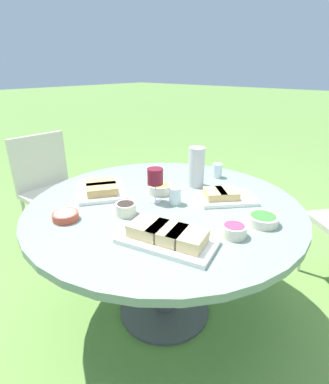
% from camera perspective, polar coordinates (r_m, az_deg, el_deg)
% --- Properties ---
extents(ground_plane, '(40.00, 40.00, 0.00)m').
position_cam_1_polar(ground_plane, '(1.96, -0.00, -21.37)').
color(ground_plane, '#668E42').
extents(dining_table, '(1.40, 1.40, 0.71)m').
position_cam_1_polar(dining_table, '(1.59, -0.00, -5.14)').
color(dining_table, '#4C4C51').
rests_on(dining_table, ground_plane).
extents(chair_near_right, '(0.42, 0.44, 0.89)m').
position_cam_1_polar(chair_near_right, '(2.50, -20.96, 1.58)').
color(chair_near_right, beige).
rests_on(chair_near_right, ground_plane).
extents(water_pitcher, '(0.10, 0.09, 0.23)m').
position_cam_1_polar(water_pitcher, '(1.74, 6.08, 4.79)').
color(water_pitcher, silver).
rests_on(water_pitcher, dining_table).
extents(wine_glass, '(0.08, 0.08, 0.18)m').
position_cam_1_polar(wine_glass, '(1.51, -1.78, 2.77)').
color(wine_glass, silver).
rests_on(wine_glass, dining_table).
extents(platter_bread_main, '(0.42, 0.28, 0.07)m').
position_cam_1_polar(platter_bread_main, '(1.19, 0.52, -8.40)').
color(platter_bread_main, white).
rests_on(platter_bread_main, dining_table).
extents(platter_charcuterie, '(0.43, 0.40, 0.06)m').
position_cam_1_polar(platter_charcuterie, '(1.70, -11.93, 0.68)').
color(platter_charcuterie, white).
rests_on(platter_charcuterie, dining_table).
extents(platter_sandwich_side, '(0.34, 0.34, 0.06)m').
position_cam_1_polar(platter_sandwich_side, '(1.60, 11.27, -0.77)').
color(platter_sandwich_side, white).
rests_on(platter_sandwich_side, dining_table).
extents(bowl_fries, '(0.13, 0.13, 0.05)m').
position_cam_1_polar(bowl_fries, '(1.66, -0.92, 0.75)').
color(bowl_fries, beige).
rests_on(bowl_fries, dining_table).
extents(bowl_salad, '(0.14, 0.14, 0.04)m').
position_cam_1_polar(bowl_salad, '(1.41, 18.22, -4.95)').
color(bowl_salad, beige).
rests_on(bowl_salad, dining_table).
extents(bowl_olives, '(0.10, 0.10, 0.06)m').
position_cam_1_polar(bowl_olives, '(1.43, -7.40, -3.10)').
color(bowl_olives, beige).
rests_on(bowl_olives, dining_table).
extents(bowl_dip_red, '(0.10, 0.10, 0.05)m').
position_cam_1_polar(bowl_dip_red, '(1.28, 13.08, -7.05)').
color(bowl_dip_red, beige).
rests_on(bowl_dip_red, dining_table).
extents(bowl_dip_cream, '(0.12, 0.12, 0.04)m').
position_cam_1_polar(bowl_dip_cream, '(1.45, -18.35, -4.33)').
color(bowl_dip_cream, '#B74733').
rests_on(bowl_dip_cream, dining_table).
extents(cup_water_near, '(0.06, 0.06, 0.09)m').
position_cam_1_polar(cup_water_near, '(1.52, 2.04, -0.72)').
color(cup_water_near, silver).
rests_on(cup_water_near, dining_table).
extents(cup_water_far, '(0.06, 0.06, 0.09)m').
position_cam_1_polar(cup_water_far, '(1.92, 10.09, 4.04)').
color(cup_water_far, silver).
rests_on(cup_water_far, dining_table).
extents(handbag, '(0.30, 0.14, 0.37)m').
position_cam_1_polar(handbag, '(2.98, 7.64, -1.95)').
color(handbag, maroon).
rests_on(handbag, ground_plane).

